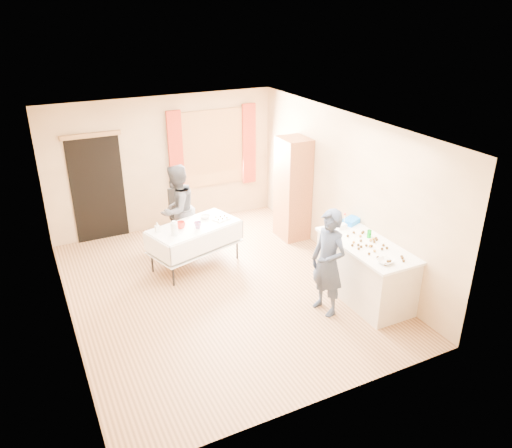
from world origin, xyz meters
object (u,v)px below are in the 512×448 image
cabinet (293,189)px  counter (365,271)px  party_table (195,242)px  woman (177,210)px  chair (184,226)px  girl (328,263)px

cabinet → counter: (-0.10, -2.38, -0.52)m
party_table → cabinet: bearing=-8.9°
party_table → woman: size_ratio=1.03×
chair → woman: size_ratio=0.63×
girl → cabinet: bearing=149.6°
party_table → counter: bearing=-63.5°
cabinet → chair: (-1.93, 0.71, -0.66)m
girl → woman: size_ratio=0.98×
cabinet → counter: cabinet is taller
cabinet → woman: cabinet is taller
party_table → girl: bearing=-77.0°
chair → girl: girl is taller
chair → girl: size_ratio=0.65×
cabinet → chair: cabinet is taller
chair → woman: bearing=-126.2°
party_table → chair: bearing=65.2°
counter → party_table: counter is taller
cabinet → party_table: cabinet is taller
chair → counter: bearing=-63.7°
cabinet → girl: (-0.84, -2.45, -0.17)m
girl → woman: woman is taller
cabinet → counter: bearing=-92.4°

